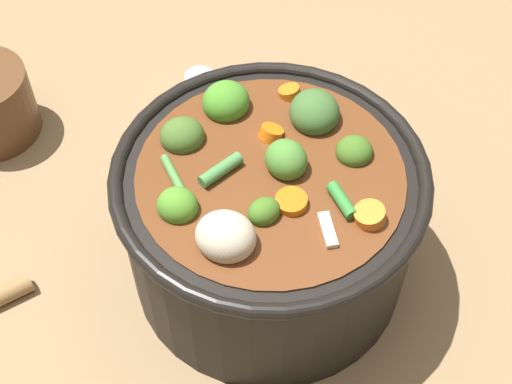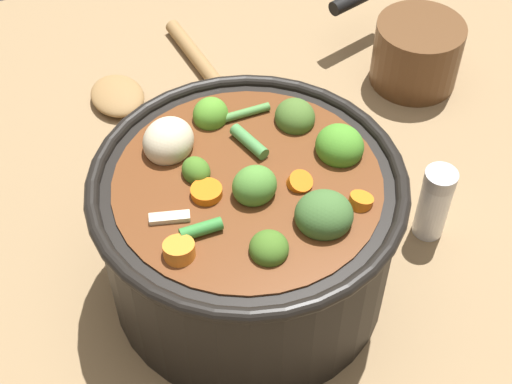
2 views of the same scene
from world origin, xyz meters
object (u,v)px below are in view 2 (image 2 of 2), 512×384
(wooden_spoon, at_px, (153,84))
(salt_shaker, at_px, (434,203))
(cooking_pot, at_px, (248,229))
(small_saucepan, at_px, (415,51))

(wooden_spoon, xyz_separation_m, salt_shaker, (0.31, 0.18, 0.03))
(wooden_spoon, bearing_deg, cooking_pot, -0.78)
(wooden_spoon, distance_m, small_saucepan, 0.31)
(cooking_pot, height_order, wooden_spoon, cooking_pot)
(cooking_pot, distance_m, salt_shaker, 0.19)
(salt_shaker, bearing_deg, wooden_spoon, -149.63)
(wooden_spoon, relative_size, salt_shaker, 2.23)
(cooking_pot, xyz_separation_m, small_saucepan, (-0.19, 0.29, -0.04))
(wooden_spoon, height_order, salt_shaker, salt_shaker)
(wooden_spoon, distance_m, salt_shaker, 0.36)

